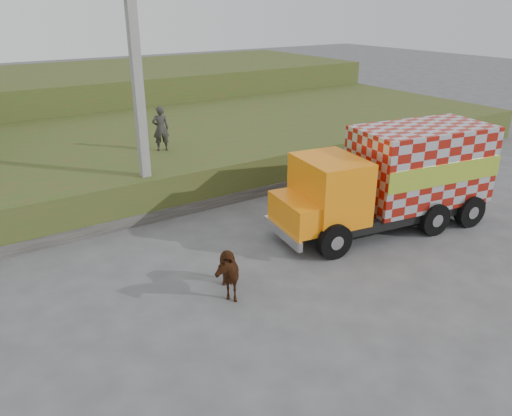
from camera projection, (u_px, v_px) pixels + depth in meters
ground at (242, 261)px, 14.56m from camera, size 120.00×120.00×0.00m
embankment at (122, 155)px, 21.99m from camera, size 40.00×12.00×1.50m
embankment_far at (54, 98)px, 30.95m from camera, size 40.00×12.00×3.00m
retaining_strip at (125, 221)px, 16.71m from camera, size 16.00×0.50×0.40m
utility_pole at (139, 100)px, 16.04m from camera, size 1.20×0.30×8.00m
cargo_truck at (395, 178)px, 16.22m from camera, size 7.68×3.52×3.31m
cow at (224, 270)px, 12.72m from camera, size 1.19×1.72×1.33m
pedestrian at (161, 129)px, 19.62m from camera, size 0.74×0.58×1.77m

